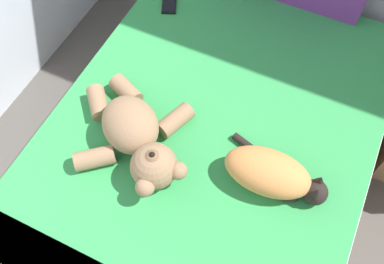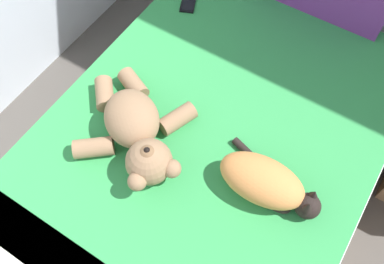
{
  "view_description": "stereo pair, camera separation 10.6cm",
  "coord_description": "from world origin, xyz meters",
  "px_view_note": "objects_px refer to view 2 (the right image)",
  "views": [
    {
      "loc": [
        1.53,
        1.84,
        2.01
      ],
      "look_at": [
        1.16,
        2.62,
        0.54
      ],
      "focal_mm": 39.47,
      "sensor_mm": 36.0,
      "label": 1
    },
    {
      "loc": [
        1.62,
        1.89,
        2.01
      ],
      "look_at": [
        1.16,
        2.62,
        0.54
      ],
      "focal_mm": 39.47,
      "sensor_mm": 36.0,
      "label": 2
    }
  ],
  "objects_px": {
    "bed": "(209,159)",
    "cell_phone": "(188,2)",
    "cat": "(266,183)",
    "teddy_bear": "(137,131)"
  },
  "relations": [
    {
      "from": "bed",
      "to": "teddy_bear",
      "type": "distance_m",
      "value": 0.45
    },
    {
      "from": "bed",
      "to": "cell_phone",
      "type": "xyz_separation_m",
      "value": [
        -0.5,
        0.61,
        0.25
      ]
    },
    {
      "from": "teddy_bear",
      "to": "cell_phone",
      "type": "height_order",
      "value": "teddy_bear"
    },
    {
      "from": "bed",
      "to": "cell_phone",
      "type": "distance_m",
      "value": 0.83
    },
    {
      "from": "cat",
      "to": "cell_phone",
      "type": "relative_size",
      "value": 2.61
    },
    {
      "from": "bed",
      "to": "cat",
      "type": "relative_size",
      "value": 4.58
    },
    {
      "from": "cat",
      "to": "bed",
      "type": "bearing_deg",
      "value": 160.16
    },
    {
      "from": "cat",
      "to": "teddy_bear",
      "type": "xyz_separation_m",
      "value": [
        -0.54,
        -0.08,
        0.01
      ]
    },
    {
      "from": "teddy_bear",
      "to": "cell_phone",
      "type": "xyz_separation_m",
      "value": [
        -0.27,
        0.8,
        -0.08
      ]
    },
    {
      "from": "bed",
      "to": "teddy_bear",
      "type": "bearing_deg",
      "value": -140.58
    }
  ]
}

